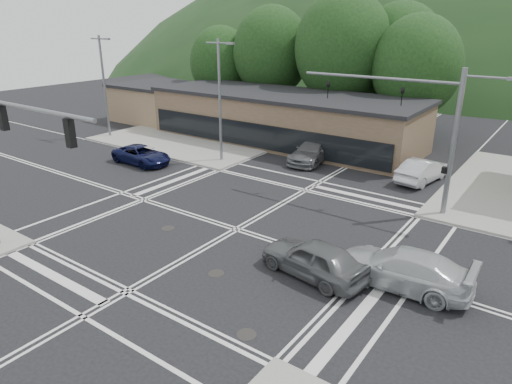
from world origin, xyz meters
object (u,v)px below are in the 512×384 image
Objects in this scene: car_silver_east at (402,268)px; car_queue_a at (423,170)px; car_grey_center at (314,259)px; car_queue_b at (406,143)px; car_blue_west at (142,155)px; car_northbound at (313,151)px.

car_queue_a is (-3.26, 13.54, -0.01)m from car_silver_east.
car_queue_b is at bearing -162.73° from car_grey_center.
car_grey_center reaches higher than car_silver_east.
car_silver_east is (21.76, -5.30, 0.12)m from car_blue_west.
car_grey_center is 0.87× the size of car_silver_east.
car_grey_center is at bearing -108.51° from car_blue_west.
car_queue_a is 7.40m from car_queue_b.
car_blue_west is 13.02m from car_northbound.
car_silver_east is 13.92m from car_queue_a.
car_northbound is (-8.22, 14.75, -0.01)m from car_grey_center.
car_silver_east is 1.00× the size of car_northbound.
car_silver_east is at bearing -102.24° from car_blue_west.
car_silver_east is (3.29, 1.41, -0.02)m from car_grey_center.
car_blue_west is at bearing -146.15° from car_northbound.
car_queue_a is at bearing 126.14° from car_queue_b.
car_queue_a is (0.03, 14.95, -0.03)m from car_grey_center.
car_queue_a is at bearing -64.54° from car_blue_west.
car_queue_b reaches higher than car_silver_east.
car_queue_b is (-3.30, 21.56, -0.00)m from car_grey_center.
car_grey_center is at bearing 99.47° from car_queue_a.
car_northbound is at bearing -50.42° from car_blue_west.
car_blue_west is 1.03× the size of car_queue_a.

